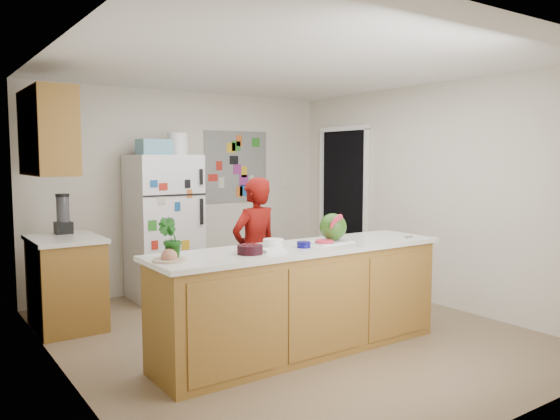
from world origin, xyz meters
TOP-DOWN VIEW (x-y plane):
  - floor at (0.00, 0.00)m, footprint 4.00×4.50m
  - wall_back at (0.00, 2.26)m, footprint 4.00×0.02m
  - wall_left at (-2.01, 0.00)m, footprint 0.02×4.50m
  - wall_right at (2.01, 0.00)m, footprint 0.02×4.50m
  - ceiling at (0.00, 0.00)m, footprint 4.00×4.50m
  - doorway at (1.99, 1.45)m, footprint 0.03×0.85m
  - peninsula_base at (-0.20, -0.50)m, footprint 2.60×0.62m
  - peninsula_top at (-0.20, -0.50)m, footprint 2.68×0.70m
  - side_counter_base at (-1.69, 1.35)m, footprint 0.60×0.80m
  - side_counter_top at (-1.69, 1.35)m, footprint 0.64×0.84m
  - upper_cabinets at (-1.82, 1.30)m, footprint 0.35×1.00m
  - refrigerator at (-0.45, 1.88)m, footprint 0.75×0.70m
  - fridge_top_bin at (-0.55, 1.88)m, footprint 0.35×0.28m
  - photo_collage at (0.75, 2.24)m, footprint 0.95×0.01m
  - person at (-0.12, 0.38)m, footprint 0.58×0.43m
  - blender_appliance at (-1.64, 1.60)m, footprint 0.12×0.12m
  - cutting_board at (0.11, -0.48)m, footprint 0.37×0.28m
  - watermelon at (0.17, -0.46)m, footprint 0.24×0.24m
  - watermelon_slice at (0.02, -0.53)m, footprint 0.16×0.16m
  - cherry_bowl at (-0.77, -0.58)m, footprint 0.26×0.26m
  - white_bowl at (-0.40, -0.37)m, footprint 0.20×0.20m
  - cobalt_bowl at (-0.24, -0.58)m, footprint 0.15×0.15m
  - plate at (-1.40, -0.50)m, footprint 0.31×0.31m
  - paper_towel at (-0.55, -0.59)m, footprint 0.20×0.19m
  - keys at (0.93, -0.67)m, footprint 0.09×0.05m
  - potted_plant at (-1.37, -0.45)m, footprint 0.22×0.21m

SIDE VIEW (x-z plane):
  - floor at x=0.00m, z-range -0.02..0.00m
  - side_counter_base at x=-1.69m, z-range 0.00..0.86m
  - peninsula_base at x=-0.20m, z-range 0.00..0.88m
  - person at x=-0.12m, z-range 0.00..1.47m
  - refrigerator at x=-0.45m, z-range 0.00..1.70m
  - side_counter_top at x=-1.69m, z-range 0.86..0.90m
  - peninsula_top at x=-0.20m, z-range 0.88..0.92m
  - cutting_board at x=0.11m, z-range 0.92..0.93m
  - keys at x=0.93m, z-range 0.92..0.93m
  - plate at x=-1.40m, z-range 0.92..0.94m
  - paper_towel at x=-0.55m, z-range 0.92..0.94m
  - watermelon_slice at x=0.02m, z-range 0.93..0.95m
  - cobalt_bowl at x=-0.24m, z-range 0.92..0.97m
  - white_bowl at x=-0.40m, z-range 0.92..0.98m
  - cherry_bowl at x=-0.77m, z-range 0.92..0.99m
  - doorway at x=1.99m, z-range 0.00..2.04m
  - watermelon at x=0.17m, z-range 0.93..1.17m
  - potted_plant at x=-1.37m, z-range 0.92..1.23m
  - blender_appliance at x=-1.64m, z-range 0.90..1.28m
  - wall_back at x=0.00m, z-range 0.00..2.50m
  - wall_left at x=-2.01m, z-range 0.00..2.50m
  - wall_right at x=2.01m, z-range 0.00..2.50m
  - photo_collage at x=0.75m, z-range 1.08..2.02m
  - fridge_top_bin at x=-0.55m, z-range 1.70..1.88m
  - upper_cabinets at x=-1.82m, z-range 1.50..2.30m
  - ceiling at x=0.00m, z-range 2.50..2.52m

